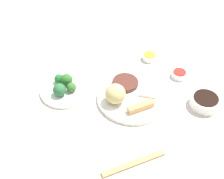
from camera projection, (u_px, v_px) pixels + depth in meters
name	position (u px, v px, depth m)	size (l,w,h in m)	color
tabletop	(134.00, 101.00, 1.17)	(2.20, 2.20, 0.02)	beige
main_plate	(132.00, 98.00, 1.15)	(0.28, 0.28, 0.02)	white
rice_scoop	(115.00, 94.00, 1.10)	(0.08, 0.08, 0.08)	tan
spring_roll	(141.00, 107.00, 1.09)	(0.10, 0.03, 0.03)	tan
crab_rangoon_wonton	(149.00, 91.00, 1.16)	(0.07, 0.07, 0.01)	beige
stir_fry_heap	(125.00, 83.00, 1.19)	(0.10, 0.10, 0.02)	#4F251D
broccoli_plate	(65.00, 91.00, 1.18)	(0.19, 0.19, 0.01)	white
broccoli_floret_0	(67.00, 80.00, 1.18)	(0.05, 0.05, 0.05)	#2B6425
broccoli_floret_1	(59.00, 90.00, 1.14)	(0.05, 0.05, 0.05)	#286236
broccoli_floret_2	(71.00, 87.00, 1.16)	(0.04, 0.04, 0.04)	#336426
broccoli_floret_3	(59.00, 79.00, 1.19)	(0.04, 0.04, 0.04)	#1E6526
soy_sauce_bowl	(205.00, 102.00, 1.12)	(0.11, 0.11, 0.04)	white
soy_sauce_bowl_liquid	(206.00, 98.00, 1.11)	(0.09, 0.09, 0.00)	black
sauce_ramekin_sweet_and_sour	(179.00, 75.00, 1.25)	(0.06, 0.06, 0.02)	white
sauce_ramekin_sweet_and_sour_liquid	(180.00, 72.00, 1.24)	(0.05, 0.05, 0.00)	red
sauce_ramekin_hot_mustard	(149.00, 57.00, 1.33)	(0.06, 0.06, 0.02)	white
sauce_ramekin_hot_mustard_liquid	(150.00, 55.00, 1.32)	(0.05, 0.05, 0.00)	gold
chopsticks_pair	(134.00, 163.00, 0.95)	(0.22, 0.02, 0.01)	#A58150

